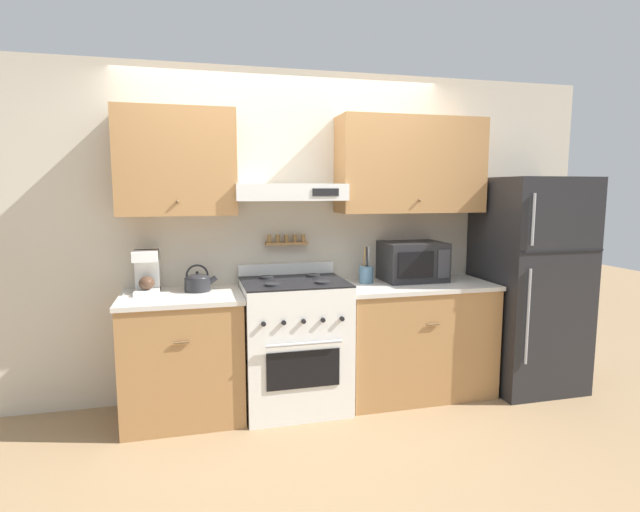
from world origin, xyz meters
name	(u,v)px	position (x,y,z in m)	size (l,w,h in m)	color
ground_plane	(303,423)	(0.00, 0.00, 0.00)	(16.00, 16.00, 0.00)	#937551
wall_back	(296,213)	(0.08, 0.60, 1.45)	(5.20, 0.46, 2.55)	beige
counter_left	(183,356)	(-0.81, 0.33, 0.45)	(0.85, 0.64, 0.90)	#AD7A47
counter_right	(414,338)	(0.98, 0.33, 0.45)	(1.20, 0.64, 0.90)	#AD7A47
stove_range	(294,344)	(0.00, 0.31, 0.49)	(0.76, 0.67, 1.05)	white
refrigerator	(529,283)	(1.97, 0.26, 0.87)	(0.73, 0.75, 1.73)	#232326
tea_kettle	(198,282)	(-0.69, 0.43, 0.97)	(0.24, 0.19, 0.20)	#232326
coffee_maker	(147,271)	(-1.04, 0.46, 1.06)	(0.17, 0.24, 0.31)	white
microwave	(412,261)	(1.01, 0.45, 1.06)	(0.49, 0.39, 0.31)	#232326
utensil_crock	(366,274)	(0.61, 0.43, 0.98)	(0.11, 0.11, 0.29)	slate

